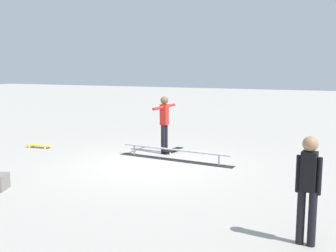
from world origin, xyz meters
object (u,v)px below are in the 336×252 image
at_px(grind_rail, 174,155).
at_px(skateboard_main, 173,150).
at_px(skater_main, 164,120).
at_px(bystander_black_shirt, 308,184).
at_px(loose_skateboard_yellow, 39,145).

height_order(grind_rail, skateboard_main, grind_rail).
relative_size(skater_main, bystander_black_shirt, 1.03).
relative_size(skateboard_main, loose_skateboard_yellow, 1.02).
distance_m(grind_rail, skateboard_main, 0.99).
distance_m(skateboard_main, loose_skateboard_yellow, 4.13).
relative_size(bystander_black_shirt, loose_skateboard_yellow, 1.97).
bearing_deg(skateboard_main, bystander_black_shirt, 54.05).
bearing_deg(skateboard_main, grind_rail, 39.43).
xyz_separation_m(skater_main, skateboard_main, (-0.19, -0.18, -0.88)).
xyz_separation_m(skateboard_main, loose_skateboard_yellow, (4.05, 0.79, 0.00)).
distance_m(skateboard_main, bystander_black_shirt, 6.51).
height_order(skateboard_main, loose_skateboard_yellow, same).
relative_size(grind_rail, skateboard_main, 4.04).
bearing_deg(skater_main, skateboard_main, -39.61).
height_order(grind_rail, skater_main, skater_main).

